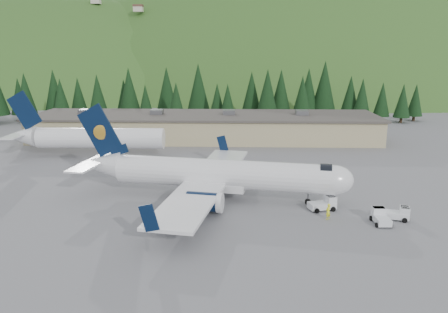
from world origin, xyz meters
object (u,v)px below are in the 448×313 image
Objects in this scene: terminal_building at (205,126)px; ramp_worker at (328,212)px; baggage_tug_b at (398,214)px; second_airliner at (84,137)px; baggage_tug_c at (380,217)px; airliner at (214,175)px; baggage_tug_a at (324,204)px.

terminal_building is 38.95× the size of ramp_worker.
ramp_worker reaches higher than baggage_tug_b.
second_airliner reaches higher than baggage_tug_b.
baggage_tug_c is 1.58× the size of ramp_worker.
baggage_tug_b is 1.73× the size of ramp_worker.
second_airliner reaches higher than terminal_building.
airliner is 14.62m from ramp_worker.
ramp_worker is at bearing 79.95° from baggage_tug_c.
airliner is at bearing 66.54° from baggage_tug_c.
ramp_worker is (16.86, -44.43, -1.71)m from terminal_building.
baggage_tug_a is 44.82m from terminal_building.
terminal_building is at bearing 105.70° from airliner.
baggage_tug_b is 1.09× the size of baggage_tug_c.
airliner is at bearing 177.14° from baggage_tug_b.
terminal_building is 47.55m from ramp_worker.
baggage_tug_c is (-2.21, -1.03, -0.01)m from baggage_tug_b.
baggage_tug_c is at bearing -12.44° from airliner.
baggage_tug_b is at bearing -61.01° from terminal_building.
baggage_tug_b is 50.60m from terminal_building.
terminal_building is (-22.30, 45.26, 1.94)m from baggage_tug_c.
terminal_building is (-24.51, 44.23, 1.94)m from baggage_tug_b.
airliner is 38.04m from terminal_building.
terminal_building reaches higher than baggage_tug_c.
airliner is 0.49× the size of terminal_building.
baggage_tug_c is (42.22, -29.26, -2.64)m from second_airliner.
baggage_tug_b is 7.66m from ramp_worker.
baggage_tug_c is 5.51m from ramp_worker.
airliner is 11.11× the size of baggage_tug_b.
terminal_building is at bearing 133.47° from baggage_tug_b.
terminal_building is (19.91, 16.00, -0.70)m from second_airliner.
second_airliner is 0.39× the size of terminal_building.
airliner is at bearing -67.40° from ramp_worker.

